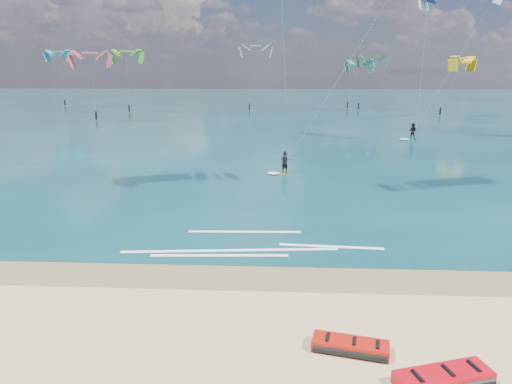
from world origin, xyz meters
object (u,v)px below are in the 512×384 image
kitesurfer_main (310,65)px  packed_kite_left (443,384)px  packed_kite_mid (350,351)px  kitesurfer_far (439,50)px

kitesurfer_main → packed_kite_left: bearing=-109.3°
packed_kite_left → packed_kite_mid: size_ratio=1.17×
kitesurfer_main → kitesurfer_far: (15.46, 21.83, 1.81)m
kitesurfer_main → kitesurfer_far: kitesurfer_far is taller
packed_kite_left → kitesurfer_main: size_ratio=0.17×
packed_kite_left → kitesurfer_far: 46.04m
packed_kite_mid → kitesurfer_far: (15.29, 41.63, 10.07)m
kitesurfer_far → packed_kite_mid: bearing=-131.9°
packed_kite_left → kitesurfer_main: 22.81m
kitesurfer_main → kitesurfer_far: size_ratio=0.88×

